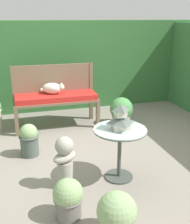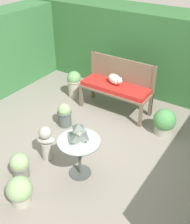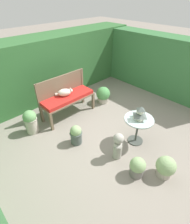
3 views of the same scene
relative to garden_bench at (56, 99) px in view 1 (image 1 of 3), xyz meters
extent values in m
plane|color=gray|center=(0.19, -1.17, -0.50)|extent=(30.00, 30.00, 0.00)
cube|color=#336633|center=(0.19, 1.39, 0.39)|extent=(6.40, 0.99, 1.77)
cube|color=brown|center=(-0.68, -0.23, -0.27)|extent=(0.06, 0.06, 0.46)
cube|color=brown|center=(0.68, -0.23, -0.27)|extent=(0.06, 0.06, 0.46)
cube|color=brown|center=(-0.68, 0.23, -0.27)|extent=(0.06, 0.06, 0.46)
cube|color=brown|center=(0.68, 0.23, -0.27)|extent=(0.06, 0.06, 0.46)
cube|color=brown|center=(0.00, 0.00, -0.02)|extent=(1.42, 0.51, 0.04)
cube|color=red|center=(0.00, 0.00, 0.04)|extent=(1.36, 0.47, 0.09)
cube|color=brown|center=(-0.68, 0.24, 0.03)|extent=(0.06, 0.06, 1.06)
cube|color=brown|center=(0.68, 0.24, 0.03)|extent=(0.06, 0.06, 1.06)
cube|color=brown|center=(0.00, 0.24, 0.32)|extent=(1.36, 0.04, 0.47)
ellipsoid|color=silver|center=(-0.05, 0.05, 0.18)|extent=(0.39, 0.31, 0.19)
sphere|color=silver|center=(0.10, -0.02, 0.21)|extent=(0.10, 0.10, 0.10)
cone|color=silver|center=(0.11, 0.01, 0.27)|extent=(0.04, 0.04, 0.05)
cone|color=silver|center=(0.09, -0.05, 0.27)|extent=(0.04, 0.04, 0.05)
cylinder|color=silver|center=(-0.14, 0.18, 0.12)|extent=(0.20, 0.14, 0.07)
cylinder|color=#424742|center=(0.46, -1.85, -0.49)|extent=(0.34, 0.34, 0.02)
cylinder|color=#424742|center=(0.46, -1.85, -0.19)|extent=(0.04, 0.04, 0.62)
cylinder|color=silver|center=(0.46, -1.85, 0.12)|extent=(0.61, 0.61, 0.01)
torus|color=#424742|center=(0.46, -1.85, 0.11)|extent=(0.62, 0.62, 0.02)
cube|color=silver|center=(0.46, -1.85, 0.17)|extent=(0.19, 0.19, 0.08)
pyramid|color=#56605B|center=(0.46, -1.85, 0.24)|extent=(0.26, 0.26, 0.07)
cube|color=silver|center=(0.46, -1.85, 0.31)|extent=(0.12, 0.12, 0.07)
pyramid|color=#56605B|center=(0.46, -1.85, 0.39)|extent=(0.16, 0.16, 0.08)
cylinder|color=#A39E93|center=(-0.18, -1.86, -0.35)|extent=(0.18, 0.18, 0.31)
ellipsoid|color=#A39E93|center=(-0.18, -1.86, -0.13)|extent=(0.33, 0.29, 0.11)
sphere|color=#A39E93|center=(-0.18, -1.86, 0.00)|extent=(0.21, 0.21, 0.21)
torus|color=#ADA393|center=(0.11, -2.73, -0.33)|extent=(0.30, 0.30, 0.03)
sphere|color=#89A870|center=(0.11, -2.73, -0.26)|extent=(0.36, 0.36, 0.36)
cylinder|color=#4C5651|center=(-0.53, -0.97, -0.35)|extent=(0.25, 0.25, 0.29)
torus|color=#4C5651|center=(-0.53, -0.97, -0.22)|extent=(0.28, 0.28, 0.03)
sphere|color=#89A870|center=(-0.53, -0.97, -0.16)|extent=(0.24, 0.24, 0.24)
cylinder|color=slate|center=(-0.25, -2.38, -0.40)|extent=(0.25, 0.25, 0.21)
torus|color=slate|center=(-0.25, -2.38, -0.30)|extent=(0.28, 0.28, 0.03)
sphere|color=#89A870|center=(-0.25, -2.38, -0.24)|extent=(0.29, 0.29, 0.29)
cylinder|color=#ADA393|center=(1.13, -0.18, -0.39)|extent=(0.32, 0.32, 0.21)
torus|color=#ADA393|center=(1.13, -0.18, -0.30)|extent=(0.35, 0.35, 0.03)
sphere|color=#4C8E4C|center=(1.13, -0.18, -0.22)|extent=(0.41, 0.41, 0.41)
camera|label=1|loc=(-0.62, -4.62, 1.34)|focal=45.00mm
camera|label=2|loc=(2.36, -4.33, 2.61)|focal=45.00mm
camera|label=3|loc=(-2.17, -3.28, 2.33)|focal=28.00mm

